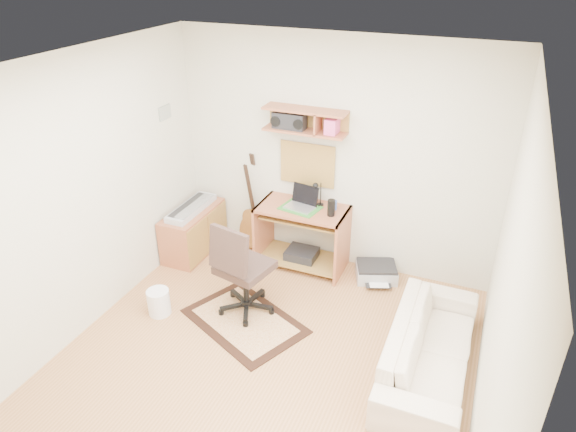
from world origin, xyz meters
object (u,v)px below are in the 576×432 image
at_px(sofa, 431,341).
at_px(cabinet, 194,231).
at_px(task_chair, 245,267).
at_px(desk, 302,237).
at_px(printer, 376,272).

bearing_deg(sofa, cabinet, 72.18).
relative_size(cabinet, sofa, 0.53).
distance_m(task_chair, cabinet, 1.39).
relative_size(task_chair, sofa, 0.62).
distance_m(desk, printer, 0.92).
xyz_separation_m(printer, sofa, (0.76, -1.22, 0.25)).
bearing_deg(task_chair, desk, 89.89).
xyz_separation_m(task_chair, cabinet, (-1.11, 0.80, -0.25)).
height_order(printer, sofa, sofa).
distance_m(printer, sofa, 1.46).
bearing_deg(cabinet, printer, 6.92).
distance_m(cabinet, sofa, 3.11).
height_order(desk, printer, desk).
bearing_deg(desk, cabinet, -171.22).
relative_size(desk, task_chair, 0.95).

